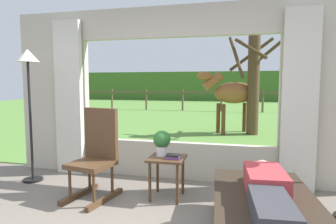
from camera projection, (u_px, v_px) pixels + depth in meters
The scene contains 15 objects.
back_wall_with_window at pixel (175, 96), 4.36m from camera, with size 5.20×0.12×2.55m.
curtain_panel_left at pixel (69, 98), 4.63m from camera, with size 0.44×0.10×2.40m, color beige.
curtain_panel_right at pixel (300, 101), 3.82m from camera, with size 0.44×0.10×2.40m, color beige.
outdoor_pasture_lawn at pixel (221, 111), 15.01m from camera, with size 36.00×21.68×0.02m, color #568438.
distant_hill_ridge at pixel (229, 86), 24.40m from camera, with size 36.00×2.00×2.40m, color #3F6728.
recliner_sofa at pixel (265, 221), 2.59m from camera, with size 1.04×1.77×0.42m.
reclining_person at pixel (267, 190), 2.52m from camera, with size 0.39×1.44×0.22m.
rocking_chair at pixel (96, 154), 3.69m from camera, with size 0.58×0.75×1.12m.
side_table at pixel (167, 165), 3.65m from camera, with size 0.44×0.44×0.52m.
potted_plant at pixel (162, 141), 3.70m from camera, with size 0.22×0.22×0.32m.
book_stack at pixel (173, 157), 3.55m from camera, with size 0.18×0.14×0.06m.
floor_lamp_left at pixel (28, 75), 4.19m from camera, with size 0.32×0.32×1.92m.
horse at pixel (232, 93), 8.23m from camera, with size 1.73×1.22×1.73m.
pasture_tree at pixel (253, 79), 8.03m from camera, with size 1.53×1.49×2.89m.
pasture_fence_line at pixel (221, 97), 14.85m from camera, with size 16.10×0.10×1.10m.
Camera 1 is at (0.94, -2.00, 1.43)m, focal length 31.40 mm.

